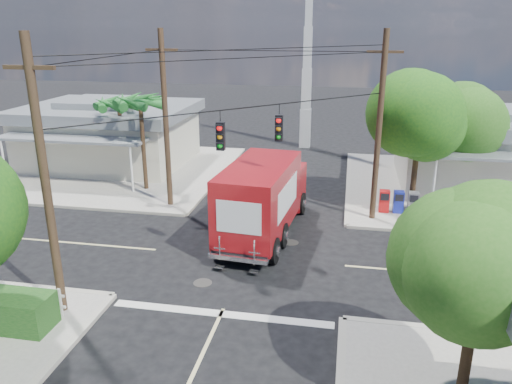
# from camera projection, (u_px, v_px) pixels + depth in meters

# --- Properties ---
(ground) EXTENTS (120.00, 120.00, 0.00)m
(ground) POSITION_uv_depth(u_px,v_px,m) (247.00, 257.00, 20.62)
(ground) COLOR black
(ground) RESTS_ON ground
(sidewalk_ne) EXTENTS (14.12, 14.12, 0.14)m
(sidewalk_ne) POSITION_uv_depth(u_px,v_px,m) (469.00, 190.00, 28.82)
(sidewalk_ne) COLOR gray
(sidewalk_ne) RESTS_ON ground
(sidewalk_nw) EXTENTS (14.12, 14.12, 0.14)m
(sidewalk_nw) POSITION_uv_depth(u_px,v_px,m) (118.00, 170.00, 32.64)
(sidewalk_nw) COLOR gray
(sidewalk_nw) RESTS_ON ground
(road_markings) EXTENTS (32.00, 32.00, 0.01)m
(road_markings) POSITION_uv_depth(u_px,v_px,m) (239.00, 274.00, 19.25)
(road_markings) COLOR beige
(road_markings) RESTS_ON ground
(building_ne) EXTENTS (11.80, 10.20, 4.50)m
(building_ne) POSITION_uv_depth(u_px,v_px,m) (500.00, 149.00, 28.83)
(building_ne) COLOR beige
(building_ne) RESTS_ON sidewalk_ne
(building_nw) EXTENTS (10.80, 10.20, 4.30)m
(building_nw) POSITION_uv_depth(u_px,v_px,m) (110.00, 132.00, 33.62)
(building_nw) COLOR beige
(building_nw) RESTS_ON sidewalk_nw
(radio_tower) EXTENTS (0.80, 0.80, 17.00)m
(radio_tower) POSITION_uv_depth(u_px,v_px,m) (307.00, 73.00, 37.35)
(radio_tower) COLOR silver
(radio_tower) RESTS_ON ground
(tree_ne_front) EXTENTS (4.21, 4.14, 6.66)m
(tree_ne_front) POSITION_uv_depth(u_px,v_px,m) (420.00, 120.00, 24.12)
(tree_ne_front) COLOR #422D1C
(tree_ne_front) RESTS_ON sidewalk_ne
(tree_ne_back) EXTENTS (3.77, 3.66, 5.82)m
(tree_ne_back) POSITION_uv_depth(u_px,v_px,m) (466.00, 125.00, 25.90)
(tree_ne_back) COLOR #422D1C
(tree_ne_back) RESTS_ON sidewalk_ne
(tree_se) EXTENTS (3.67, 3.54, 5.62)m
(tree_se) POSITION_uv_depth(u_px,v_px,m) (483.00, 261.00, 11.36)
(tree_se) COLOR #422D1C
(tree_se) RESTS_ON sidewalk_se
(palm_nw_front) EXTENTS (3.01, 3.08, 5.59)m
(palm_nw_front) POSITION_uv_depth(u_px,v_px,m) (140.00, 103.00, 27.30)
(palm_nw_front) COLOR #422D1C
(palm_nw_front) RESTS_ON sidewalk_nw
(palm_nw_back) EXTENTS (3.01, 3.08, 5.19)m
(palm_nw_back) POSITION_uv_depth(u_px,v_px,m) (119.00, 105.00, 29.17)
(palm_nw_back) COLOR #422D1C
(palm_nw_back) RESTS_ON sidewalk_nw
(utility_poles) EXTENTS (12.00, 10.68, 9.00)m
(utility_poles) POSITION_uv_depth(u_px,v_px,m) (217.00, 137.00, 20.90)
(utility_poles) COLOR #473321
(utility_poles) RESTS_ON ground
(vending_boxes) EXTENTS (1.90, 0.50, 1.10)m
(vending_boxes) POSITION_uv_depth(u_px,v_px,m) (398.00, 202.00, 25.03)
(vending_boxes) COLOR red
(vending_boxes) RESTS_ON sidewalk_ne
(delivery_truck) EXTENTS (3.24, 8.25, 3.49)m
(delivery_truck) POSITION_uv_depth(u_px,v_px,m) (264.00, 198.00, 22.37)
(delivery_truck) COLOR black
(delivery_truck) RESTS_ON ground
(parked_car) EXTENTS (6.18, 3.04, 1.69)m
(parked_car) POSITION_uv_depth(u_px,v_px,m) (498.00, 244.00, 19.86)
(parked_car) COLOR silver
(parked_car) RESTS_ON ground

